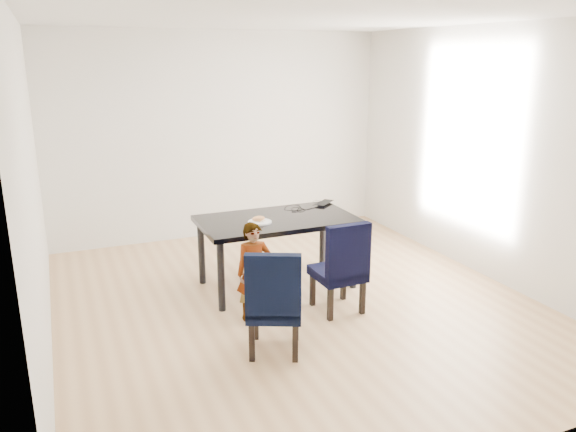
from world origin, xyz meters
name	(u,v)px	position (x,y,z in m)	size (l,w,h in m)	color
floor	(296,304)	(0.00, 0.00, -0.01)	(4.50, 5.00, 0.01)	tan
ceiling	(297,15)	(0.00, 0.00, 2.71)	(4.50, 5.00, 0.01)	white
wall_back	(220,136)	(0.00, 2.50, 1.35)	(4.50, 0.01, 2.70)	silver
wall_front	(486,254)	(0.00, -2.50, 1.35)	(4.50, 0.01, 2.70)	white
wall_left	(31,192)	(-2.25, 0.00, 1.35)	(0.01, 5.00, 2.70)	white
wall_right	(487,154)	(2.25, 0.00, 1.35)	(0.01, 5.00, 2.70)	white
dining_table	(277,252)	(0.00, 0.50, 0.38)	(1.60, 0.90, 0.75)	black
chair_left	(275,299)	(-0.53, -0.77, 0.46)	(0.44, 0.46, 0.91)	black
chair_right	(338,265)	(0.31, -0.28, 0.45)	(0.44, 0.45, 0.91)	black
child	(254,272)	(-0.49, -0.15, 0.46)	(0.34, 0.22, 0.93)	orange
plate	(260,222)	(-0.22, 0.41, 0.76)	(0.24, 0.24, 0.01)	silver
sandwich	(258,219)	(-0.23, 0.42, 0.79)	(0.14, 0.06, 0.05)	#C07E44
laptop	(321,203)	(0.68, 0.85, 0.76)	(0.29, 0.19, 0.02)	black
cable_tangle	(298,210)	(0.32, 0.68, 0.75)	(0.15, 0.15, 0.01)	black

